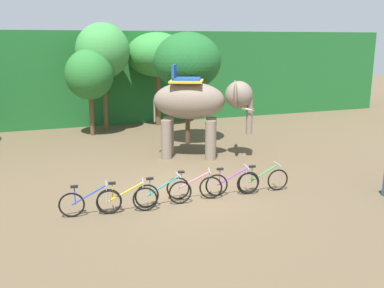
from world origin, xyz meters
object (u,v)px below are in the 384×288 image
tree_far_left (89,75)px  tree_far_right (188,61)px  elephant (197,104)px  bike_teal (164,193)px  bike_green (263,180)px  bike_pink (194,187)px  bike_yellow (127,199)px  tree_left (157,55)px  bike_purple (232,183)px  tree_center_left (103,51)px  bike_blue (90,202)px

tree_far_left → tree_far_right: 5.29m
elephant → bike_teal: (-2.86, -4.78, -1.82)m
bike_teal → bike_green: (3.33, 0.06, 0.00)m
bike_pink → bike_green: 2.30m
bike_green → bike_pink: bearing=176.5°
tree_far_left → bike_teal: size_ratio=2.53×
bike_yellow → bike_pink: bearing=8.2°
bike_pink → bike_teal: bearing=-168.7°
tree_far_left → bike_pink: (1.73, -10.31, -2.68)m
bike_yellow → bike_teal: size_ratio=0.98×
tree_left → bike_purple: 12.42m
tree_center_left → bike_pink: size_ratio=3.40×
bike_purple → bike_green: same height
bike_teal → bike_yellow: bearing=-174.7°
bike_blue → tree_far_right: bearing=52.9°
bike_teal → bike_pink: same height
tree_far_right → bike_teal: bearing=-114.7°
bike_teal → bike_pink: size_ratio=1.04×
bike_yellow → bike_pink: 2.16m
bike_blue → bike_teal: (2.10, 0.01, 0.00)m
bike_yellow → bike_pink: size_ratio=1.02×
bike_green → elephant: bearing=95.7°
elephant → bike_yellow: bearing=-129.0°
tree_far_left → bike_purple: bearing=-74.1°
tree_far_right → elephant: tree_far_right is taller
tree_center_left → bike_blue: (-2.23, -11.29, -3.80)m
tree_center_left → bike_blue: tree_center_left is taller
elephant → bike_teal: bearing=-120.9°
tree_far_right → bike_yellow: size_ratio=3.03×
tree_left → bike_teal: size_ratio=3.02×
tree_center_left → tree_far_left: bearing=-137.3°
tree_far_right → bike_purple: tree_far_right is taller
bike_pink → bike_green: bearing=-3.5°
bike_purple → bike_pink: bearing=176.1°
bike_pink → bike_yellow: bearing=-171.8°
bike_blue → bike_purple: bearing=1.7°
elephant → bike_pink: size_ratio=2.52×
bike_blue → tree_left: bearing=66.2°
tree_left → bike_teal: bearing=-104.9°
tree_left → bike_green: size_ratio=3.02×
tree_left → bike_green: (0.13, -11.93, -3.54)m
tree_left → elephant: 7.42m
bike_blue → tree_far_left: bearing=82.4°
bike_teal → bike_pink: (1.04, 0.21, 0.00)m
tree_far_right → tree_far_left: bearing=139.0°
tree_far_left → bike_teal: (0.70, -10.52, -2.68)m
bike_yellow → tree_far_right: bearing=58.8°
elephant → tree_center_left: bearing=112.8°
tree_far_left → bike_green: 11.52m
tree_left → bike_green: 12.45m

